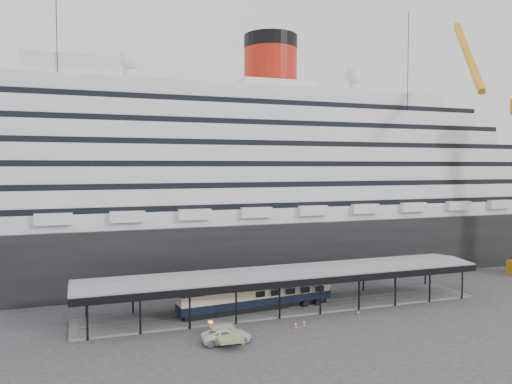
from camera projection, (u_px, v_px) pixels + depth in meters
ground at (303, 318)px, 63.39m from camera, size 200.00×200.00×0.00m
cruise_ship at (231, 172)px, 92.53m from camera, size 130.00×30.00×43.90m
platform_canopy at (288, 291)px, 67.97m from camera, size 56.00×9.18×5.30m
port_truck at (226, 336)px, 54.70m from camera, size 5.62×2.78×1.53m
pullman_carriage at (257, 292)px, 66.44m from camera, size 21.78×4.87×21.21m
traffic_cone_left at (304, 323)px, 60.55m from camera, size 0.36×0.36×0.69m
traffic_cone_mid at (296, 325)px, 59.65m from camera, size 0.46×0.46×0.73m
traffic_cone_right at (358, 313)px, 64.61m from camera, size 0.37×0.37×0.70m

